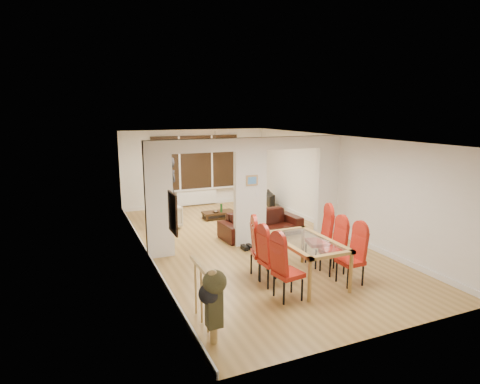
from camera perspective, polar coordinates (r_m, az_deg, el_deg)
floor at (r=9.96m, az=1.42°, el=-7.36°), size 5.00×9.00×0.01m
room_walls at (r=9.62m, az=1.45°, el=-0.01°), size 5.00×9.00×2.60m
divider_wall at (r=9.62m, az=1.45°, el=-0.01°), size 5.00×0.18×2.60m
bay_window_blinds at (r=13.69m, az=-6.31°, el=4.22°), size 3.00×0.08×1.80m
radiator at (r=13.86m, az=-6.15°, el=-0.73°), size 1.40×0.08×0.50m
pendant_light at (r=12.64m, az=-3.55°, el=6.63°), size 0.36×0.36×0.36m
stair_newel at (r=6.22m, az=-5.39°, el=-13.93°), size 0.40×1.20×1.10m
wall_poster at (r=6.54m, az=-9.55°, el=-2.98°), size 0.04×0.52×0.67m
pillar_photo at (r=9.47m, az=1.71°, el=1.66°), size 0.30×0.03×0.25m
dining_table at (r=7.91m, az=9.34°, el=-9.51°), size 0.96×1.71×0.80m
dining_chair_la at (r=7.07m, az=6.88°, el=-10.81°), size 0.50×0.50×1.09m
dining_chair_lb at (r=7.60m, az=4.61°, el=-9.29°), size 0.45×0.45×1.05m
dining_chair_lc at (r=7.94m, az=3.38°, el=-8.11°), size 0.54×0.54×1.11m
dining_chair_ra at (r=7.87m, az=15.43°, el=-8.92°), size 0.43×0.43×1.05m
dining_chair_rb at (r=8.30m, az=13.05°, el=-7.80°), size 0.41×0.41×1.04m
dining_chair_rc at (r=8.64m, az=11.17°, el=-6.53°), size 0.56×0.56×1.15m
sofa at (r=10.51m, az=3.01°, el=-4.55°), size 2.23×1.03×0.63m
armchair at (r=11.24m, az=-10.64°, el=-3.60°), size 0.92×0.93×0.66m
person at (r=11.96m, az=-10.09°, el=0.40°), size 0.80×0.65×1.91m
television at (r=13.29m, az=3.95°, el=-1.25°), size 1.01×0.39×0.58m
coffee_table at (r=12.20m, az=-3.07°, el=-3.28°), size 1.02×0.63×0.22m
bottle at (r=12.05m, az=-2.68°, el=-2.25°), size 0.07×0.07×0.28m
bowl at (r=12.03m, az=-3.47°, el=-2.84°), size 0.20×0.20×0.05m
shoes at (r=9.55m, az=1.03°, el=-7.87°), size 0.24×0.26×0.10m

